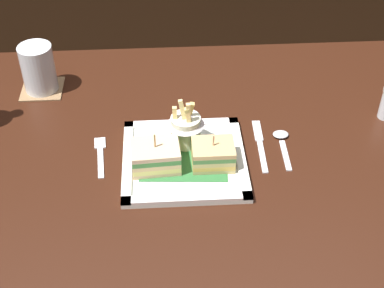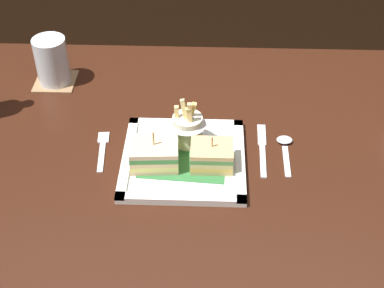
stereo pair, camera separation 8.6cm
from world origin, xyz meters
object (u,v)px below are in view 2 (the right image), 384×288
object	(u,v)px
dining_table	(200,201)
sandwich_half_left	(154,154)
sandwich_half_right	(212,156)
fries_cup	(188,125)
spoon	(285,145)
fork	(102,149)
knife	(262,147)
water_glass	(52,64)
square_plate	(184,159)

from	to	relation	value
dining_table	sandwich_half_left	xyz separation A→B (m)	(-0.09, -0.04, 0.18)
sandwich_half_right	fries_cup	distance (m)	0.09
spoon	fork	bearing A→B (deg)	-176.97
sandwich_half_right	spoon	xyz separation A→B (m)	(0.16, 0.07, -0.03)
sandwich_half_left	fries_cup	bearing A→B (deg)	47.47
knife	spoon	size ratio (longest dim) A/B	1.36
dining_table	knife	size ratio (longest dim) A/B	7.57
water_glass	knife	size ratio (longest dim) A/B	0.67
fries_cup	sandwich_half_left	bearing A→B (deg)	-132.53
sandwich_half_right	water_glass	distance (m)	0.50
dining_table	knife	bearing A→B (deg)	11.81
water_glass	fork	bearing A→B (deg)	-58.09
sandwich_half_left	knife	world-z (taller)	sandwich_half_left
sandwich_half_right	water_glass	size ratio (longest dim) A/B	0.74
sandwich_half_right	spoon	world-z (taller)	sandwich_half_right
dining_table	sandwich_half_left	size ratio (longest dim) A/B	12.89
fries_cup	square_plate	bearing A→B (deg)	-97.11
sandwich_half_left	water_glass	distance (m)	0.41
square_plate	fork	xyz separation A→B (m)	(-0.18, 0.03, -0.00)
fork	spoon	bearing A→B (deg)	3.03
sandwich_half_right	square_plate	bearing A→B (deg)	162.19
sandwich_half_left	fries_cup	xyz separation A→B (m)	(0.07, 0.07, 0.02)
sandwich_half_left	sandwich_half_right	size ratio (longest dim) A/B	1.18
fork	fries_cup	bearing A→B (deg)	5.40
square_plate	spoon	xyz separation A→B (m)	(0.22, 0.06, -0.00)
knife	water_glass	bearing A→B (deg)	154.75
fries_cup	water_glass	bearing A→B (deg)	145.35
square_plate	water_glass	bearing A→B (deg)	139.30
dining_table	spoon	size ratio (longest dim) A/B	10.32
square_plate	water_glass	size ratio (longest dim) A/B	2.19
knife	square_plate	bearing A→B (deg)	-163.18
fork	spoon	xyz separation A→B (m)	(0.40, 0.02, 0.00)
dining_table	knife	distance (m)	0.20
fork	spoon	distance (m)	0.40
dining_table	water_glass	world-z (taller)	water_glass
sandwich_half_right	dining_table	bearing A→B (deg)	119.70
square_plate	water_glass	distance (m)	0.45
fries_cup	water_glass	xyz separation A→B (m)	(-0.34, 0.24, -0.00)
water_glass	spoon	size ratio (longest dim) A/B	0.92
dining_table	sandwich_half_right	distance (m)	0.18
sandwich_half_right	fries_cup	size ratio (longest dim) A/B	0.75
sandwich_half_left	sandwich_half_right	world-z (taller)	sandwich_half_left
sandwich_half_left	spoon	world-z (taller)	sandwich_half_left
dining_table	sandwich_half_left	world-z (taller)	sandwich_half_left
fries_cup	knife	size ratio (longest dim) A/B	0.66
fries_cup	dining_table	bearing A→B (deg)	-45.90
sandwich_half_left	water_glass	world-z (taller)	water_glass
sandwich_half_left	spoon	distance (m)	0.29
square_plate	fries_cup	bearing A→B (deg)	82.89
fries_cup	fork	size ratio (longest dim) A/B	0.88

